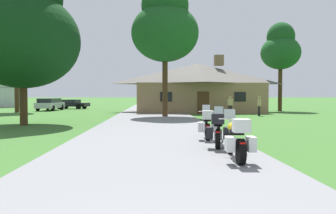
{
  "coord_description": "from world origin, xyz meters",
  "views": [
    {
      "loc": [
        -0.07,
        -1.7,
        1.76
      ],
      "look_at": [
        0.93,
        19.76,
        0.99
      ],
      "focal_mm": 35.33,
      "sensor_mm": 36.0,
      "label": 1
    }
  ],
  "objects_px": {
    "bystander_tan_shirt_beside_signpost": "(259,105)",
    "tree_right_of_lodge": "(281,48)",
    "motorcycle_orange_farthest_in_row": "(207,125)",
    "tree_left_near": "(22,27)",
    "metal_silo_distant": "(7,84)",
    "parked_black_sedan_far_left": "(72,104)",
    "motorcycle_yellow_nearest_to_camera": "(237,140)",
    "bystander_tan_shirt_near_lodge": "(230,104)",
    "motorcycle_green_second_in_row": "(218,130)",
    "tree_left_far": "(16,38)",
    "tree_by_lodge_front": "(165,25)",
    "parked_silver_suv_far_left": "(50,104)"
  },
  "relations": [
    {
      "from": "bystander_tan_shirt_near_lodge",
      "to": "bystander_tan_shirt_beside_signpost",
      "type": "bearing_deg",
      "value": -24.23
    },
    {
      "from": "motorcycle_green_second_in_row",
      "to": "motorcycle_orange_farthest_in_row",
      "type": "bearing_deg",
      "value": 103.28
    },
    {
      "from": "motorcycle_yellow_nearest_to_camera",
      "to": "tree_left_near",
      "type": "xyz_separation_m",
      "value": [
        -9.74,
        11.31,
        5.15
      ]
    },
    {
      "from": "bystander_tan_shirt_beside_signpost",
      "to": "tree_right_of_lodge",
      "type": "bearing_deg",
      "value": -176.81
    },
    {
      "from": "motorcycle_green_second_in_row",
      "to": "bystander_tan_shirt_near_lodge",
      "type": "height_order",
      "value": "bystander_tan_shirt_near_lodge"
    },
    {
      "from": "motorcycle_green_second_in_row",
      "to": "bystander_tan_shirt_beside_signpost",
      "type": "distance_m",
      "value": 18.02
    },
    {
      "from": "motorcycle_orange_farthest_in_row",
      "to": "bystander_tan_shirt_near_lodge",
      "type": "relative_size",
      "value": 1.23
    },
    {
      "from": "motorcycle_orange_farthest_in_row",
      "to": "tree_left_near",
      "type": "bearing_deg",
      "value": 151.49
    },
    {
      "from": "tree_left_near",
      "to": "tree_left_far",
      "type": "bearing_deg",
      "value": 113.22
    },
    {
      "from": "tree_left_near",
      "to": "parked_silver_suv_far_left",
      "type": "bearing_deg",
      "value": 102.68
    },
    {
      "from": "motorcycle_green_second_in_row",
      "to": "parked_black_sedan_far_left",
      "type": "relative_size",
      "value": 0.46
    },
    {
      "from": "motorcycle_orange_farthest_in_row",
      "to": "tree_left_near",
      "type": "xyz_separation_m",
      "value": [
        -9.69,
        6.94,
        5.15
      ]
    },
    {
      "from": "motorcycle_green_second_in_row",
      "to": "parked_black_sedan_far_left",
      "type": "height_order",
      "value": "motorcycle_green_second_in_row"
    },
    {
      "from": "motorcycle_orange_farthest_in_row",
      "to": "metal_silo_distant",
      "type": "distance_m",
      "value": 45.07
    },
    {
      "from": "bystander_tan_shirt_near_lodge",
      "to": "tree_by_lodge_front",
      "type": "bearing_deg",
      "value": -147.75
    },
    {
      "from": "bystander_tan_shirt_near_lodge",
      "to": "tree_left_far",
      "type": "bearing_deg",
      "value": 177.65
    },
    {
      "from": "motorcycle_green_second_in_row",
      "to": "tree_left_near",
      "type": "relative_size",
      "value": 0.2
    },
    {
      "from": "metal_silo_distant",
      "to": "parked_black_sedan_far_left",
      "type": "bearing_deg",
      "value": -33.37
    },
    {
      "from": "parked_silver_suv_far_left",
      "to": "tree_left_far",
      "type": "bearing_deg",
      "value": -112.19
    },
    {
      "from": "tree_right_of_lodge",
      "to": "parked_black_sedan_far_left",
      "type": "bearing_deg",
      "value": 163.32
    },
    {
      "from": "bystander_tan_shirt_beside_signpost",
      "to": "tree_left_near",
      "type": "bearing_deg",
      "value": -30.73
    },
    {
      "from": "bystander_tan_shirt_beside_signpost",
      "to": "motorcycle_orange_farthest_in_row",
      "type": "bearing_deg",
      "value": 9.21
    },
    {
      "from": "tree_left_near",
      "to": "tree_right_of_lodge",
      "type": "relative_size",
      "value": 1.03
    },
    {
      "from": "bystander_tan_shirt_near_lodge",
      "to": "bystander_tan_shirt_beside_signpost",
      "type": "relative_size",
      "value": 1.0
    },
    {
      "from": "tree_by_lodge_front",
      "to": "parked_black_sedan_far_left",
      "type": "relative_size",
      "value": 2.44
    },
    {
      "from": "bystander_tan_shirt_beside_signpost",
      "to": "metal_silo_distant",
      "type": "height_order",
      "value": "metal_silo_distant"
    },
    {
      "from": "bystander_tan_shirt_near_lodge",
      "to": "bystander_tan_shirt_beside_signpost",
      "type": "xyz_separation_m",
      "value": [
        2.11,
        -1.56,
        0.0
      ]
    },
    {
      "from": "tree_left_far",
      "to": "metal_silo_distant",
      "type": "bearing_deg",
      "value": 116.03
    },
    {
      "from": "motorcycle_orange_farthest_in_row",
      "to": "parked_black_sedan_far_left",
      "type": "distance_m",
      "value": 33.0
    },
    {
      "from": "motorcycle_yellow_nearest_to_camera",
      "to": "motorcycle_green_second_in_row",
      "type": "bearing_deg",
      "value": 93.19
    },
    {
      "from": "motorcycle_yellow_nearest_to_camera",
      "to": "tree_left_near",
      "type": "distance_m",
      "value": 15.79
    },
    {
      "from": "parked_silver_suv_far_left",
      "to": "tree_right_of_lodge",
      "type": "bearing_deg",
      "value": -1.48
    },
    {
      "from": "tree_by_lodge_front",
      "to": "parked_black_sedan_far_left",
      "type": "distance_m",
      "value": 21.15
    },
    {
      "from": "bystander_tan_shirt_beside_signpost",
      "to": "parked_black_sedan_far_left",
      "type": "bearing_deg",
      "value": -94.92
    },
    {
      "from": "parked_black_sedan_far_left",
      "to": "tree_by_lodge_front",
      "type": "bearing_deg",
      "value": -131.35
    },
    {
      "from": "parked_silver_suv_far_left",
      "to": "parked_black_sedan_far_left",
      "type": "distance_m",
      "value": 4.97
    },
    {
      "from": "tree_right_of_lodge",
      "to": "parked_black_sedan_far_left",
      "type": "xyz_separation_m",
      "value": [
        -24.56,
        7.36,
        -6.27
      ]
    },
    {
      "from": "tree_left_near",
      "to": "motorcycle_green_second_in_row",
      "type": "bearing_deg",
      "value": -42.61
    },
    {
      "from": "tree_by_lodge_front",
      "to": "tree_left_far",
      "type": "distance_m",
      "value": 16.65
    },
    {
      "from": "motorcycle_yellow_nearest_to_camera",
      "to": "motorcycle_orange_farthest_in_row",
      "type": "relative_size",
      "value": 1.0
    },
    {
      "from": "tree_by_lodge_front",
      "to": "tree_right_of_lodge",
      "type": "relative_size",
      "value": 1.13
    },
    {
      "from": "motorcycle_orange_farthest_in_row",
      "to": "tree_right_of_lodge",
      "type": "bearing_deg",
      "value": 69.76
    },
    {
      "from": "parked_silver_suv_far_left",
      "to": "motorcycle_yellow_nearest_to_camera",
      "type": "bearing_deg",
      "value": -60.9
    },
    {
      "from": "motorcycle_yellow_nearest_to_camera",
      "to": "metal_silo_distant",
      "type": "relative_size",
      "value": 0.3
    },
    {
      "from": "bystander_tan_shirt_beside_signpost",
      "to": "metal_silo_distant",
      "type": "distance_m",
      "value": 38.79
    },
    {
      "from": "bystander_tan_shirt_beside_signpost",
      "to": "bystander_tan_shirt_near_lodge",
      "type": "bearing_deg",
      "value": -92.14
    },
    {
      "from": "bystander_tan_shirt_beside_signpost",
      "to": "tree_left_far",
      "type": "height_order",
      "value": "tree_left_far"
    },
    {
      "from": "parked_silver_suv_far_left",
      "to": "parked_black_sedan_far_left",
      "type": "height_order",
      "value": "parked_silver_suv_far_left"
    },
    {
      "from": "tree_right_of_lodge",
      "to": "metal_silo_distant",
      "type": "xyz_separation_m",
      "value": [
        -35.98,
        14.88,
        -3.46
      ]
    },
    {
      "from": "motorcycle_orange_farthest_in_row",
      "to": "tree_right_of_lodge",
      "type": "relative_size",
      "value": 0.21
    }
  ]
}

